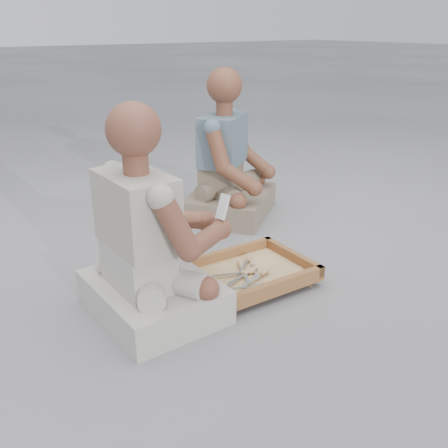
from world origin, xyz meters
TOP-DOWN VIEW (x-y plane):
  - ground at (0.00, 0.00)m, footprint 60.00×60.00m
  - carved_panel at (-0.02, 0.15)m, footprint 0.55×0.37m
  - tool_tray at (0.10, 0.07)m, footprint 0.58×0.47m
  - chisel_0 at (0.05, 0.06)m, footprint 0.21×0.10m
  - chisel_1 at (0.05, 0.07)m, footprint 0.21×0.09m
  - chisel_2 at (0.07, -0.07)m, footprint 0.21×0.08m
  - chisel_3 at (0.15, 0.12)m, footprint 0.12×0.20m
  - chisel_4 at (0.08, 0.06)m, footprint 0.22×0.07m
  - chisel_5 at (0.11, -0.00)m, footprint 0.22×0.08m
  - chisel_6 at (0.08, 0.12)m, footprint 0.11×0.21m
  - chisel_7 at (0.15, 0.17)m, footprint 0.18×0.15m
  - wood_chip_0 at (0.03, 0.37)m, footprint 0.02×0.02m
  - wood_chip_1 at (0.32, -0.13)m, footprint 0.02×0.02m
  - wood_chip_2 at (0.34, 0.07)m, footprint 0.02×0.02m
  - wood_chip_3 at (0.40, 0.15)m, footprint 0.02×0.02m
  - wood_chip_4 at (-0.22, 0.03)m, footprint 0.02×0.02m
  - wood_chip_5 at (0.28, 0.43)m, footprint 0.02×0.02m
  - wood_chip_6 at (0.14, 0.29)m, footprint 0.02×0.02m
  - wood_chip_7 at (0.18, 0.28)m, footprint 0.02×0.02m
  - wood_chip_8 at (-0.17, 0.08)m, footprint 0.02×0.02m
  - craftsman at (-0.43, 0.11)m, footprint 0.63×0.62m
  - companion at (0.57, 0.93)m, footprint 0.79×0.77m
  - mobile_phone at (-0.08, 0.06)m, footprint 0.06×0.06m

SIDE VIEW (x-z plane):
  - ground at x=0.00m, z-range 0.00..0.00m
  - wood_chip_0 at x=0.03m, z-range 0.00..0.00m
  - wood_chip_1 at x=0.32m, z-range 0.00..0.00m
  - wood_chip_2 at x=0.34m, z-range 0.00..0.00m
  - wood_chip_3 at x=0.40m, z-range 0.00..0.00m
  - wood_chip_4 at x=-0.22m, z-range 0.00..0.00m
  - wood_chip_5 at x=0.28m, z-range 0.00..0.00m
  - wood_chip_6 at x=0.14m, z-range 0.00..0.00m
  - wood_chip_7 at x=0.18m, z-range 0.00..0.00m
  - wood_chip_8 at x=-0.17m, z-range 0.00..0.00m
  - carved_panel at x=-0.02m, z-range 0.00..0.04m
  - tool_tray at x=0.10m, z-range 0.02..0.10m
  - chisel_2 at x=0.07m, z-range 0.05..0.08m
  - chisel_3 at x=0.15m, z-range 0.06..0.08m
  - chisel_4 at x=0.08m, z-range 0.06..0.08m
  - chisel_0 at x=0.05m, z-range 0.06..0.08m
  - chisel_1 at x=0.05m, z-range 0.06..0.08m
  - chisel_7 at x=0.15m, z-range 0.06..0.09m
  - chisel_6 at x=0.08m, z-range 0.07..0.09m
  - chisel_5 at x=0.11m, z-range 0.07..0.09m
  - craftsman at x=-0.43m, z-range -0.15..0.79m
  - companion at x=0.57m, z-range -0.16..0.81m
  - mobile_phone at x=-0.08m, z-range 0.39..0.51m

